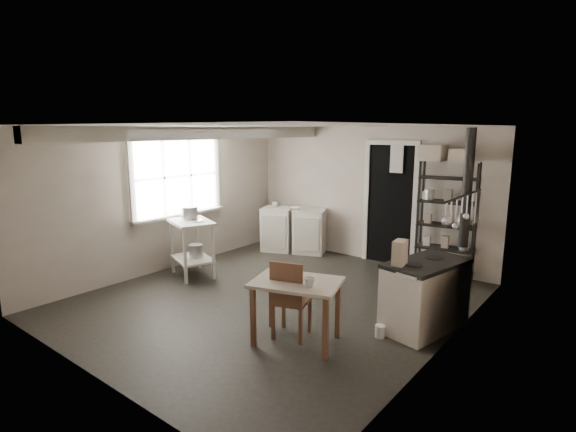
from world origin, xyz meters
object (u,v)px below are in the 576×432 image
Objects in this scene: stockpot at (189,216)px; flour_sack at (425,268)px; shelf_rack at (447,217)px; prep_table at (192,251)px; stove at (425,292)px; chair at (292,294)px; work_table at (296,309)px; base_cabinets at (294,227)px.

flour_sack is at bearing 31.07° from stockpot.
shelf_rack reaches higher than stockpot.
stove is at bearing 6.41° from prep_table.
prep_table is at bearing -147.58° from flour_sack.
shelf_rack is 2.00× the size of chair.
stockpot is at bearing 163.28° from work_table.
chair is at bearing -122.64° from stove.
prep_table is at bearing -121.71° from base_cabinets.
work_table reaches higher than flour_sack.
flour_sack is (2.63, -0.22, -0.22)m from base_cabinets.
chair is (2.13, -2.80, 0.02)m from base_cabinets.
stockpot is 2.17m from base_cabinets.
flour_sack is (2.99, 1.90, -0.16)m from prep_table.
work_table is 0.19m from chair.
base_cabinets is 3.52m from chair.
shelf_rack is (3.20, 2.28, 0.01)m from stockpot.
stockpot is at bearing -162.34° from stove.
shelf_rack is at bearing 35.49° from stockpot.
stockpot is 0.32× the size of chair.
prep_table is 2.15m from base_cabinets.
prep_table is 1.95× the size of flour_sack.
chair is at bearing -100.93° from flour_sack.
prep_table is 0.96× the size of work_table.
work_table is 1.02× the size of chair.
stockpot is 2.88m from work_table.
chair is at bearing -15.37° from prep_table.
stockpot reaches higher than stove.
prep_table is 2.73m from work_table.
shelf_rack reaches higher than work_table.
stockpot is at bearing -124.31° from base_cabinets.
stockpot is 0.31× the size of work_table.
shelf_rack is at bearing -17.74° from base_cabinets.
shelf_rack is at bearing 74.32° from flour_sack.
work_table is (-0.95, -1.17, -0.06)m from stove.
shelf_rack reaches higher than base_cabinets.
shelf_rack is 3.18m from work_table.
stove is at bearing -68.98° from flour_sack.
stockpot is at bearing -153.55° from shelf_rack.
prep_table reaches higher than work_table.
work_table is (2.26, -2.88, -0.08)m from base_cabinets.
stove reaches higher than flour_sack.
shelf_rack reaches higher than flour_sack.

